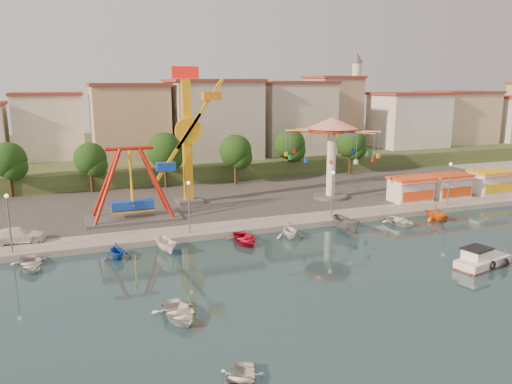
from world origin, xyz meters
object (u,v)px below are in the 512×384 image
pirate_ship_ride (131,185)px  rowboat_a (179,313)px  wave_swinger (332,140)px  kamikaze_tower (190,139)px  van (18,235)px  cabin_motorboat (481,261)px

pirate_ship_ride → rowboat_a: 24.17m
pirate_ship_ride → wave_swinger: (25.19, 1.33, 3.80)m
kamikaze_tower → van: 22.29m
kamikaze_tower → wave_swinger: kamikaze_tower is taller
cabin_motorboat → pirate_ship_ride: bearing=124.3°
cabin_motorboat → van: van is taller
pirate_ship_ride → van: pirate_ship_ride is taller
kamikaze_tower → rowboat_a: bearing=-105.3°
pirate_ship_ride → van: (-11.12, -4.42, -3.09)m
rowboat_a → wave_swinger: bearing=37.4°
kamikaze_tower → wave_swinger: (17.43, -3.62, -0.32)m
cabin_motorboat → rowboat_a: (-25.98, -0.28, -0.07)m
kamikaze_tower → van: kamikaze_tower is taller
wave_swinger → cabin_motorboat: size_ratio=2.07×
wave_swinger → cabin_motorboat: bearing=-88.5°
kamikaze_tower → wave_swinger: size_ratio=1.42×
van → wave_swinger: bearing=-77.8°
cabin_motorboat → kamikaze_tower: bearing=109.1°
kamikaze_tower → wave_swinger: bearing=-11.8°
rowboat_a → cabin_motorboat: bearing=-6.8°
pirate_ship_ride → cabin_motorboat: (25.85, -23.56, -3.90)m
rowboat_a → van: bearing=112.1°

